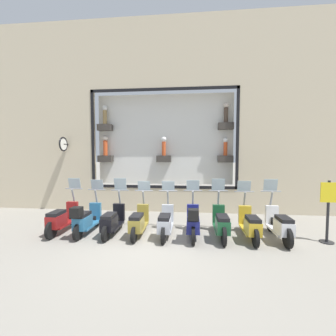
% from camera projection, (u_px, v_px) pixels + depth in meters
% --- Properties ---
extents(ground_plane, '(120.00, 120.00, 0.00)m').
position_uv_depth(ground_plane, '(148.00, 243.00, 6.15)').
color(ground_plane, gray).
extents(building_facade, '(1.23, 36.00, 8.08)m').
position_uv_depth(building_facade, '(163.00, 115.00, 9.48)').
color(building_facade, beige).
rests_on(building_facade, ground_plane).
extents(scooter_white_0, '(1.81, 0.61, 1.66)m').
position_uv_depth(scooter_white_0, '(280.00, 225.00, 6.35)').
color(scooter_white_0, black).
rests_on(scooter_white_0, ground_plane).
extents(scooter_yellow_1, '(1.80, 0.61, 1.60)m').
position_uv_depth(scooter_yellow_1, '(250.00, 225.00, 6.43)').
color(scooter_yellow_1, black).
rests_on(scooter_yellow_1, ground_plane).
extents(scooter_green_2, '(1.80, 0.61, 1.66)m').
position_uv_depth(scooter_green_2, '(221.00, 223.00, 6.51)').
color(scooter_green_2, black).
rests_on(scooter_green_2, ground_plane).
extents(scooter_navy_3, '(1.80, 0.60, 1.60)m').
position_uv_depth(scooter_navy_3, '(193.00, 222.00, 6.53)').
color(scooter_navy_3, black).
rests_on(scooter_navy_3, ground_plane).
extents(scooter_silver_4, '(1.79, 0.60, 1.56)m').
position_uv_depth(scooter_silver_4, '(165.00, 222.00, 6.67)').
color(scooter_silver_4, black).
rests_on(scooter_silver_4, ground_plane).
extents(scooter_olive_5, '(1.79, 0.60, 1.55)m').
position_uv_depth(scooter_olive_5, '(139.00, 222.00, 6.75)').
color(scooter_olive_5, black).
rests_on(scooter_olive_5, ground_plane).
extents(scooter_black_6, '(1.79, 0.60, 1.64)m').
position_uv_depth(scooter_black_6, '(112.00, 221.00, 6.83)').
color(scooter_black_6, black).
rests_on(scooter_black_6, ground_plane).
extents(scooter_teal_7, '(1.79, 0.61, 1.58)m').
position_uv_depth(scooter_teal_7, '(86.00, 219.00, 6.84)').
color(scooter_teal_7, black).
rests_on(scooter_teal_7, ground_plane).
extents(scooter_red_8, '(1.80, 0.61, 1.62)m').
position_uv_depth(scooter_red_8, '(62.00, 219.00, 6.99)').
color(scooter_red_8, black).
rests_on(scooter_red_8, ground_plane).
extents(shop_sign_post, '(0.36, 0.45, 1.73)m').
position_uv_depth(shop_sign_post, '(328.00, 209.00, 6.15)').
color(shop_sign_post, '#232326').
rests_on(shop_sign_post, ground_plane).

